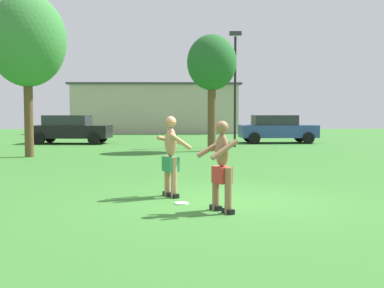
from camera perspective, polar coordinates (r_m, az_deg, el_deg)
ground_plane at (r=10.22m, az=3.86°, el=-6.53°), size 80.00×80.00×0.00m
player_with_cap at (r=10.60m, az=-2.42°, el=-0.95°), size 0.76×0.76×1.73m
player_in_red at (r=9.03m, az=3.39°, el=-2.36°), size 0.75×0.68×1.65m
frisbee at (r=9.91m, az=-1.20°, el=-6.77°), size 0.28×0.28×0.03m
car_black_near_post at (r=28.59m, az=-13.72°, el=1.70°), size 4.44×2.32×1.58m
car_blue_far_end at (r=28.73m, az=9.66°, el=1.76°), size 4.35×2.13×1.58m
lamp_post at (r=25.38m, az=4.94°, el=7.67°), size 0.60×0.24×5.78m
outbuilding_behind_lot at (r=42.67m, az=-4.06°, el=4.08°), size 13.74×7.05×4.05m
tree_right_field at (r=22.78m, az=2.27°, el=9.08°), size 2.24×2.24×5.25m
tree_near_building at (r=20.95m, az=-18.29°, el=11.08°), size 3.03×3.03×6.40m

